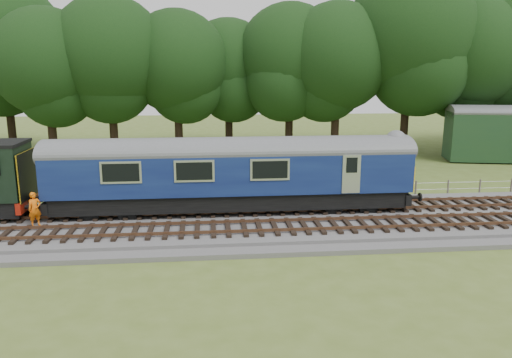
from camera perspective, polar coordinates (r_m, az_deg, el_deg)
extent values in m
plane|color=#536625|center=(24.50, -0.04, -5.29)|extent=(120.00, 120.00, 0.00)
cube|color=#4C4C4F|center=(24.45, -0.04, -4.90)|extent=(70.00, 7.00, 0.35)
cube|color=brown|center=(25.01, -0.19, -3.74)|extent=(66.50, 0.07, 0.14)
cube|color=brown|center=(26.39, -0.48, -2.87)|extent=(66.50, 0.07, 0.14)
cube|color=brown|center=(22.16, 0.55, -5.90)|extent=(66.50, 0.07, 0.14)
cube|color=brown|center=(23.52, 0.17, -4.80)|extent=(66.50, 0.07, 0.14)
cube|color=black|center=(25.47, -2.83, -2.12)|extent=(17.46, 2.52, 0.85)
cube|color=#0F1951|center=(25.15, -2.87, 1.02)|extent=(18.00, 2.80, 2.05)
cube|color=yellow|center=(27.17, 16.50, 0.57)|extent=(0.06, 2.74, 1.30)
cube|color=black|center=(26.48, 10.26, -2.19)|extent=(2.60, 2.00, 0.55)
cube|color=black|center=(25.96, -16.19, -2.79)|extent=(2.60, 2.00, 0.55)
cube|color=#A41A0C|center=(26.95, -24.65, -2.46)|extent=(0.25, 2.60, 0.55)
cube|color=yellow|center=(26.61, -24.64, 0.46)|extent=(0.06, 2.55, 2.30)
imported|color=orange|center=(25.17, -23.97, -3.17)|extent=(0.70, 0.66, 1.61)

